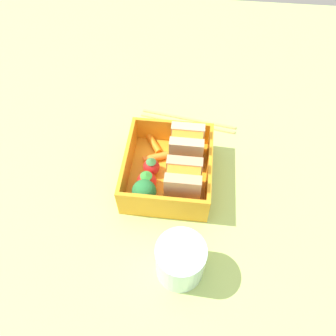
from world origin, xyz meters
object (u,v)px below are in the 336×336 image
chopstick_pair (188,120)px  drinking_glass (180,261)px  carrot_stick_far_left (154,144)px  sandwich_left (187,147)px  strawberry_left (151,166)px  carrot_stick_left (156,157)px  strawberry_far_left (147,181)px  broccoli_floret (144,192)px  sandwich_center_left (183,181)px

chopstick_pair → drinking_glass: drinking_glass is taller
carrot_stick_far_left → sandwich_left: bearing=69.6°
strawberry_left → carrot_stick_left: bearing=171.8°
sandwich_left → strawberry_far_left: sandwich_left is taller
sandwich_left → broccoli_floret: size_ratio=1.36×
carrot_stick_left → strawberry_far_left: 5.81cm
sandwich_center_left → carrot_stick_far_left: (-9.07, -5.87, -2.63)cm
strawberry_left → drinking_glass: drinking_glass is taller
sandwich_center_left → carrot_stick_far_left: 11.12cm
drinking_glass → broccoli_floret: bearing=-147.1°
sandwich_left → strawberry_left: sandwich_left is taller
carrot_stick_far_left → broccoli_floret: size_ratio=0.89×
drinking_glass → carrot_stick_left: bearing=-162.4°
carrot_stick_far_left → broccoli_floret: (11.29, 0.13, 2.18)cm
sandwich_center_left → strawberry_far_left: sandwich_center_left is taller
broccoli_floret → sandwich_center_left: bearing=111.1°
strawberry_left → drinking_glass: bearing=21.4°
sandwich_left → drinking_glass: (18.96, 0.65, -0.87)cm
sandwich_center_left → carrot_stick_left: (-6.06, -5.11, -2.56)cm
carrot_stick_far_left → carrot_stick_left: (3.01, 0.76, 0.07)cm
carrot_stick_far_left → carrot_stick_left: size_ratio=0.97×
sandwich_left → sandwich_center_left: same height
sandwich_center_left → strawberry_far_left: size_ratio=1.69×
drinking_glass → sandwich_center_left: bearing=-176.9°
carrot_stick_far_left → strawberry_far_left: size_ratio=1.11×
strawberry_left → drinking_glass: size_ratio=0.48×
carrot_stick_far_left → carrot_stick_left: bearing=14.2°
strawberry_left → broccoli_floret: size_ratio=0.72×
carrot_stick_left → drinking_glass: (18.13, 5.75, 1.69)cm
broccoli_floret → drinking_glass: 11.75cm
drinking_glass → sandwich_left: bearing=-178.0°
carrot_stick_far_left → strawberry_left: (5.56, 0.39, 0.95)cm
chopstick_pair → carrot_stick_left: bearing=-24.0°
broccoli_floret → chopstick_pair: size_ratio=0.25×
sandwich_center_left → strawberry_far_left: bearing=-93.9°
sandwich_left → carrot_stick_far_left: bearing=-110.4°
broccoli_floret → drinking_glass: size_ratio=0.67×
carrot_stick_left → broccoli_floret: (8.28, -0.63, 2.11)cm
sandwich_center_left → strawberry_left: 6.72cm
sandwich_left → chopstick_pair: bearing=-178.0°
carrot_stick_left → chopstick_pair: (-10.70, 4.76, -1.48)cm
sandwich_left → chopstick_pair: (-9.87, -0.35, -4.05)cm
carrot_stick_left → sandwich_center_left: bearing=40.1°
carrot_stick_left → strawberry_far_left: bearing=-7.0°
strawberry_far_left → carrot_stick_left: bearing=173.0°
strawberry_left → sandwich_left: bearing=121.6°
sandwich_left → drinking_glass: 18.99cm
sandwich_center_left → drinking_glass: bearing=3.1°
strawberry_left → chopstick_pair: strawberry_left is taller
sandwich_left → strawberry_left: 6.64cm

